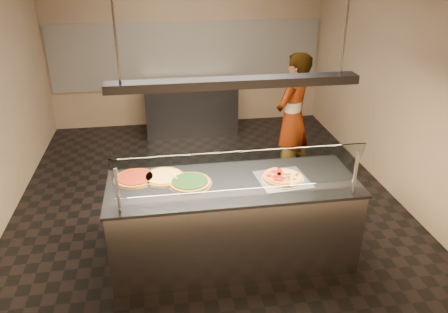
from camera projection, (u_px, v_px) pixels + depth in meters
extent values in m
cube|color=black|center=(209.00, 201.00, 5.84)|extent=(5.00, 6.00, 0.02)
cube|color=#988162|center=(187.00, 44.00, 7.88)|extent=(5.00, 0.02, 3.00)
cube|color=#988162|center=(269.00, 244.00, 2.50)|extent=(5.00, 0.02, 3.00)
cube|color=#988162|center=(403.00, 83.00, 5.54)|extent=(0.02, 6.00, 3.00)
cube|color=silver|center=(188.00, 55.00, 7.94)|extent=(4.90, 0.02, 1.20)
cube|color=#B7B7BC|center=(233.00, 223.00, 4.56)|extent=(2.46, 0.90, 0.90)
cube|color=#343439|center=(233.00, 184.00, 4.36)|extent=(2.50, 0.94, 0.03)
cylinder|color=#B7B7BC|center=(118.00, 191.00, 3.75)|extent=(0.03, 0.03, 0.44)
cylinder|color=#B7B7BC|center=(355.00, 173.00, 4.06)|extent=(0.03, 0.03, 0.44)
cube|color=white|center=(240.00, 171.00, 3.92)|extent=(2.26, 0.18, 0.47)
cube|color=silver|center=(283.00, 179.00, 4.41)|extent=(0.53, 0.53, 0.01)
cylinder|color=silver|center=(283.00, 179.00, 4.41)|extent=(0.43, 0.43, 0.01)
cylinder|color=#6E0505|center=(279.00, 169.00, 4.49)|extent=(0.06, 0.06, 0.01)
cylinder|color=#6E0505|center=(279.00, 172.00, 4.44)|extent=(0.06, 0.06, 0.01)
cylinder|color=#6E0505|center=(274.00, 171.00, 4.46)|extent=(0.06, 0.06, 0.01)
cylinder|color=#6E0505|center=(279.00, 173.00, 4.40)|extent=(0.06, 0.06, 0.01)
cylinder|color=#6E0505|center=(279.00, 174.00, 4.40)|extent=(0.06, 0.06, 0.01)
cylinder|color=#6E0505|center=(269.00, 175.00, 4.37)|extent=(0.06, 0.06, 0.01)
cylinder|color=#6E0505|center=(274.00, 176.00, 4.35)|extent=(0.06, 0.06, 0.01)
cylinder|color=#6E0505|center=(279.00, 176.00, 4.36)|extent=(0.06, 0.06, 0.01)
cylinder|color=#6E0505|center=(276.00, 179.00, 4.30)|extent=(0.06, 0.06, 0.01)
cylinder|color=#6E0505|center=(280.00, 180.00, 4.29)|extent=(0.06, 0.06, 0.01)
cylinder|color=#6E0505|center=(283.00, 178.00, 4.32)|extent=(0.06, 0.06, 0.01)
cube|color=#19590F|center=(279.00, 171.00, 4.44)|extent=(0.02, 0.02, 0.01)
cube|color=#19590F|center=(275.00, 171.00, 4.45)|extent=(0.02, 0.02, 0.01)
cube|color=#19590F|center=(271.00, 172.00, 4.43)|extent=(0.02, 0.02, 0.01)
cube|color=#19590F|center=(274.00, 173.00, 4.40)|extent=(0.02, 0.01, 0.01)
cube|color=#19590F|center=(277.00, 175.00, 4.37)|extent=(0.02, 0.02, 0.01)
cube|color=#19590F|center=(274.00, 179.00, 4.30)|extent=(0.02, 0.02, 0.01)
cube|color=#19590F|center=(282.00, 176.00, 4.35)|extent=(0.02, 0.02, 0.01)
cube|color=#19590F|center=(284.00, 177.00, 4.32)|extent=(0.02, 0.02, 0.01)
sphere|color=#513014|center=(288.00, 179.00, 4.33)|extent=(0.03, 0.03, 0.03)
sphere|color=#513014|center=(289.00, 179.00, 4.34)|extent=(0.03, 0.03, 0.03)
sphere|color=#513014|center=(294.00, 179.00, 4.34)|extent=(0.03, 0.03, 0.03)
sphere|color=#513014|center=(287.00, 177.00, 4.38)|extent=(0.03, 0.03, 0.03)
sphere|color=#513014|center=(289.00, 177.00, 4.38)|extent=(0.03, 0.03, 0.03)
sphere|color=#513014|center=(296.00, 175.00, 4.41)|extent=(0.03, 0.03, 0.03)
sphere|color=#513014|center=(297.00, 174.00, 4.44)|extent=(0.03, 0.03, 0.03)
sphere|color=#513014|center=(289.00, 174.00, 4.44)|extent=(0.03, 0.03, 0.03)
sphere|color=#513014|center=(286.00, 174.00, 4.43)|extent=(0.03, 0.03, 0.03)
sphere|color=#513014|center=(284.00, 174.00, 4.43)|extent=(0.03, 0.03, 0.03)
sphere|color=#513014|center=(284.00, 174.00, 4.43)|extent=(0.03, 0.03, 0.03)
sphere|color=#513014|center=(282.00, 172.00, 4.48)|extent=(0.03, 0.03, 0.03)
cylinder|color=silver|center=(190.00, 183.00, 4.34)|extent=(0.44, 0.44, 0.01)
cylinder|color=brown|center=(190.00, 182.00, 4.33)|extent=(0.41, 0.41, 0.02)
cylinder|color=black|center=(190.00, 181.00, 4.32)|extent=(0.36, 0.36, 0.01)
cylinder|color=silver|center=(164.00, 177.00, 4.44)|extent=(0.45, 0.45, 0.01)
cylinder|color=brown|center=(164.00, 176.00, 4.44)|extent=(0.42, 0.42, 0.02)
cylinder|color=gold|center=(163.00, 175.00, 4.43)|extent=(0.36, 0.36, 0.01)
cylinder|color=silver|center=(135.00, 179.00, 4.42)|extent=(0.44, 0.44, 0.01)
cylinder|color=brown|center=(135.00, 178.00, 4.42)|extent=(0.41, 0.41, 0.02)
cylinder|color=maroon|center=(135.00, 177.00, 4.41)|extent=(0.36, 0.36, 0.01)
cube|color=#B7B7BC|center=(187.00, 178.00, 4.38)|extent=(0.17, 0.16, 0.00)
cylinder|color=tan|center=(174.00, 176.00, 4.41)|extent=(0.09, 0.13, 0.02)
cube|color=#343439|center=(191.00, 107.00, 7.92)|extent=(1.62, 0.70, 0.90)
cube|color=#B7B7BC|center=(190.00, 82.00, 7.72)|extent=(1.66, 0.74, 0.03)
imported|color=#2D2931|center=(292.00, 118.00, 6.09)|extent=(0.78, 0.77, 1.82)
cube|color=#343439|center=(234.00, 83.00, 3.92)|extent=(2.30, 0.18, 0.08)
cylinder|color=#B7B7BC|center=(114.00, 23.00, 3.55)|extent=(0.02, 0.02, 1.01)
cylinder|color=#B7B7BC|center=(347.00, 17.00, 3.83)|extent=(0.02, 0.02, 1.01)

